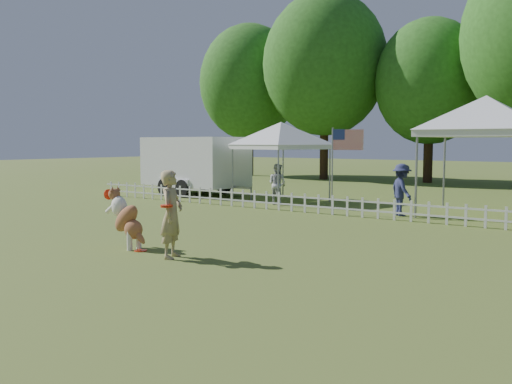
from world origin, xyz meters
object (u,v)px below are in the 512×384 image
at_px(canopy_tent_left, 281,163).
at_px(cargo_trailer, 195,165).
at_px(canopy_tent_right, 484,157).
at_px(handler, 172,214).
at_px(spectator_b, 402,190).
at_px(frisbee_on_turf, 141,251).
at_px(flag_pole, 332,171).
at_px(dog, 127,219).
at_px(spectator_a, 277,184).

xyz_separation_m(canopy_tent_left, cargo_trailer, (-4.38, -0.04, -0.21)).
xyz_separation_m(canopy_tent_right, cargo_trailer, (-11.72, -0.14, -0.52)).
distance_m(handler, spectator_b, 8.71).
relative_size(frisbee_on_turf, cargo_trailer, 0.05).
bearing_deg(cargo_trailer, canopy_tent_right, 5.61).
bearing_deg(canopy_tent_right, frisbee_on_turf, -116.17).
bearing_deg(canopy_tent_left, handler, -53.27).
xyz_separation_m(frisbee_on_turf, canopy_tent_left, (-3.34, 9.94, 1.44)).
relative_size(handler, flag_pole, 0.63).
height_order(frisbee_on_turf, cargo_trailer, cargo_trailer).
xyz_separation_m(handler, flag_pole, (-0.87, 7.77, 0.49)).
bearing_deg(cargo_trailer, frisbee_on_turf, -47.08).
height_order(frisbee_on_turf, spectator_b, spectator_b).
bearing_deg(spectator_b, handler, 124.97).
bearing_deg(spectator_b, cargo_trailer, 33.94).
bearing_deg(cargo_trailer, dog, -48.69).
bearing_deg(cargo_trailer, spectator_a, -6.40).
relative_size(dog, flag_pole, 0.47).
xyz_separation_m(handler, spectator_a, (-3.79, 8.99, -0.12)).
xyz_separation_m(frisbee_on_turf, cargo_trailer, (-7.72, 9.90, 1.23)).
xyz_separation_m(handler, spectator_b, (1.03, 8.65, -0.06)).
relative_size(handler, cargo_trailer, 0.30).
bearing_deg(canopy_tent_left, canopy_tent_right, 14.04).
bearing_deg(frisbee_on_turf, spectator_a, 107.37).
height_order(dog, spectator_a, spectator_a).
relative_size(frisbee_on_turf, flag_pole, 0.10).
distance_m(canopy_tent_right, spectator_a, 6.96).
bearing_deg(handler, dog, 59.98).
relative_size(cargo_trailer, flag_pole, 2.12).
relative_size(canopy_tent_right, spectator_a, 2.42).
distance_m(frisbee_on_turf, canopy_tent_left, 10.59).
relative_size(handler, frisbee_on_turf, 6.61).
distance_m(handler, canopy_tent_right, 10.60).
xyz_separation_m(frisbee_on_turf, flag_pole, (0.13, 7.68, 1.32)).
xyz_separation_m(dog, canopy_tent_right, (4.48, 9.97, 1.14)).
bearing_deg(frisbee_on_turf, handler, -5.12).
height_order(canopy_tent_right, cargo_trailer, canopy_tent_right).
height_order(dog, spectator_b, spectator_b).
height_order(dog, flag_pole, flag_pole).
xyz_separation_m(handler, dog, (-1.48, 0.15, -0.22)).
bearing_deg(handler, frisbee_on_turf, 60.69).
height_order(canopy_tent_right, flag_pole, canopy_tent_right).
height_order(handler, canopy_tent_right, canopy_tent_right).
bearing_deg(dog, handler, 1.54).
xyz_separation_m(canopy_tent_right, flag_pole, (-3.87, -2.35, -0.43)).
xyz_separation_m(spectator_a, spectator_b, (4.82, -0.35, 0.06)).
bearing_deg(spectator_b, canopy_tent_left, 27.33).
bearing_deg(canopy_tent_left, spectator_b, -1.12).
bearing_deg(canopy_tent_right, canopy_tent_left, 176.30).
relative_size(canopy_tent_left, canopy_tent_right, 0.82).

